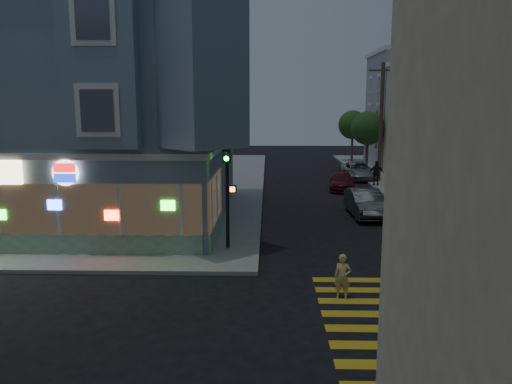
{
  "coord_description": "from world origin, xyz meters",
  "views": [
    {
      "loc": [
        3.34,
        -14.81,
        5.93
      ],
      "look_at": [
        2.82,
        6.47,
        2.23
      ],
      "focal_mm": 35.0,
      "sensor_mm": 36.0,
      "label": 1
    }
  ],
  "objects_px": {
    "street_tree_far": "(353,125)",
    "fire_hydrant": "(437,201)",
    "utility_pole": "(381,121)",
    "pedestrian_a": "(391,184)",
    "traffic_signal": "(227,175)",
    "parked_car_b": "(365,203)",
    "street_tree_near": "(368,128)",
    "pedestrian_b": "(376,173)",
    "parked_car_c": "(342,181)",
    "parked_car_d": "(358,171)",
    "running_child": "(343,277)",
    "parked_car_a": "(433,231)"
  },
  "relations": [
    {
      "from": "pedestrian_a",
      "to": "pedestrian_b",
      "type": "bearing_deg",
      "value": -92.87
    },
    {
      "from": "fire_hydrant",
      "to": "parked_car_c",
      "type": "bearing_deg",
      "value": 121.77
    },
    {
      "from": "running_child",
      "to": "parked_car_d",
      "type": "bearing_deg",
      "value": 96.06
    },
    {
      "from": "pedestrian_b",
      "to": "utility_pole",
      "type": "bearing_deg",
      "value": -98.05
    },
    {
      "from": "parked_car_c",
      "to": "parked_car_d",
      "type": "xyz_separation_m",
      "value": [
        2.1,
        5.2,
        0.09
      ]
    },
    {
      "from": "street_tree_far",
      "to": "traffic_signal",
      "type": "bearing_deg",
      "value": -107.57
    },
    {
      "from": "street_tree_near",
      "to": "street_tree_far",
      "type": "height_order",
      "value": "same"
    },
    {
      "from": "utility_pole",
      "to": "fire_hydrant",
      "type": "xyz_separation_m",
      "value": [
        1.0,
        -10.72,
        -4.24
      ]
    },
    {
      "from": "pedestrian_a",
      "to": "pedestrian_b",
      "type": "distance_m",
      "value": 4.35
    },
    {
      "from": "parked_car_c",
      "to": "traffic_signal",
      "type": "xyz_separation_m",
      "value": [
        -6.88,
        -15.5,
        2.6
      ]
    },
    {
      "from": "running_child",
      "to": "traffic_signal",
      "type": "height_order",
      "value": "traffic_signal"
    },
    {
      "from": "utility_pole",
      "to": "parked_car_c",
      "type": "height_order",
      "value": "utility_pole"
    },
    {
      "from": "utility_pole",
      "to": "parked_car_b",
      "type": "height_order",
      "value": "utility_pole"
    },
    {
      "from": "street_tree_near",
      "to": "parked_car_a",
      "type": "xyz_separation_m",
      "value": [
        -1.81,
        -23.94,
        -3.27
      ]
    },
    {
      "from": "parked_car_a",
      "to": "parked_car_d",
      "type": "bearing_deg",
      "value": 96.45
    },
    {
      "from": "parked_car_d",
      "to": "traffic_signal",
      "type": "xyz_separation_m",
      "value": [
        -8.98,
        -20.7,
        2.51
      ]
    },
    {
      "from": "pedestrian_b",
      "to": "parked_car_c",
      "type": "height_order",
      "value": "pedestrian_b"
    },
    {
      "from": "fire_hydrant",
      "to": "parked_car_b",
      "type": "bearing_deg",
      "value": -160.04
    },
    {
      "from": "street_tree_near",
      "to": "pedestrian_a",
      "type": "height_order",
      "value": "street_tree_near"
    },
    {
      "from": "utility_pole",
      "to": "running_child",
      "type": "distance_m",
      "value": 25.21
    },
    {
      "from": "fire_hydrant",
      "to": "parked_car_d",
      "type": "bearing_deg",
      "value": 100.59
    },
    {
      "from": "parked_car_b",
      "to": "street_tree_far",
      "type": "bearing_deg",
      "value": 80.14
    },
    {
      "from": "pedestrian_a",
      "to": "pedestrian_b",
      "type": "xyz_separation_m",
      "value": [
        0.0,
        4.35,
        0.12
      ]
    },
    {
      "from": "running_child",
      "to": "parked_car_c",
      "type": "xyz_separation_m",
      "value": [
        2.95,
        20.44,
        -0.1
      ]
    },
    {
      "from": "parked_car_b",
      "to": "fire_hydrant",
      "type": "xyz_separation_m",
      "value": [
        4.4,
        1.6,
        -0.18
      ]
    },
    {
      "from": "pedestrian_b",
      "to": "parked_car_b",
      "type": "relative_size",
      "value": 0.4
    },
    {
      "from": "pedestrian_b",
      "to": "traffic_signal",
      "type": "height_order",
      "value": "traffic_signal"
    },
    {
      "from": "street_tree_near",
      "to": "parked_car_b",
      "type": "xyz_separation_m",
      "value": [
        -3.6,
        -18.32,
        -3.2
      ]
    },
    {
      "from": "pedestrian_a",
      "to": "parked_car_b",
      "type": "xyz_separation_m",
      "value": [
        -2.7,
        -5.58,
        -0.19
      ]
    },
    {
      "from": "pedestrian_b",
      "to": "pedestrian_a",
      "type": "bearing_deg",
      "value": 98.32
    },
    {
      "from": "pedestrian_b",
      "to": "parked_car_d",
      "type": "xyz_separation_m",
      "value": [
        -0.6,
        3.97,
        -0.35
      ]
    },
    {
      "from": "utility_pole",
      "to": "pedestrian_a",
      "type": "xyz_separation_m",
      "value": [
        -0.7,
        -6.74,
        -3.87
      ]
    },
    {
      "from": "street_tree_near",
      "to": "running_child",
      "type": "height_order",
      "value": "street_tree_near"
    },
    {
      "from": "parked_car_b",
      "to": "traffic_signal",
      "type": "xyz_separation_m",
      "value": [
        -6.88,
        -6.79,
        2.47
      ]
    },
    {
      "from": "street_tree_far",
      "to": "fire_hydrant",
      "type": "distance_m",
      "value": 24.96
    },
    {
      "from": "street_tree_far",
      "to": "pedestrian_a",
      "type": "bearing_deg",
      "value": -92.49
    },
    {
      "from": "parked_car_b",
      "to": "running_child",
      "type": "bearing_deg",
      "value": -106.16
    },
    {
      "from": "parked_car_d",
      "to": "fire_hydrant",
      "type": "xyz_separation_m",
      "value": [
        2.3,
        -12.3,
        -0.14
      ]
    },
    {
      "from": "pedestrian_b",
      "to": "parked_car_b",
      "type": "bearing_deg",
      "value": 83.12
    },
    {
      "from": "running_child",
      "to": "traffic_signal",
      "type": "relative_size",
      "value": 0.32
    },
    {
      "from": "traffic_signal",
      "to": "fire_hydrant",
      "type": "relative_size",
      "value": 5.84
    },
    {
      "from": "parked_car_d",
      "to": "utility_pole",
      "type": "bearing_deg",
      "value": -52.62
    },
    {
      "from": "utility_pole",
      "to": "pedestrian_a",
      "type": "distance_m",
      "value": 7.8
    },
    {
      "from": "fire_hydrant",
      "to": "traffic_signal",
      "type": "bearing_deg",
      "value": -143.36
    },
    {
      "from": "parked_car_c",
      "to": "traffic_signal",
      "type": "distance_m",
      "value": 17.15
    },
    {
      "from": "street_tree_far",
      "to": "parked_car_b",
      "type": "xyz_separation_m",
      "value": [
        -3.6,
        -26.32,
        -3.2
      ]
    },
    {
      "from": "parked_car_a",
      "to": "traffic_signal",
      "type": "height_order",
      "value": "traffic_signal"
    },
    {
      "from": "utility_pole",
      "to": "running_child",
      "type": "xyz_separation_m",
      "value": [
        -6.35,
        -24.05,
        -4.08
      ]
    },
    {
      "from": "parked_car_b",
      "to": "traffic_signal",
      "type": "bearing_deg",
      "value": -137.44
    },
    {
      "from": "street_tree_near",
      "to": "pedestrian_b",
      "type": "bearing_deg",
      "value": -96.13
    }
  ]
}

